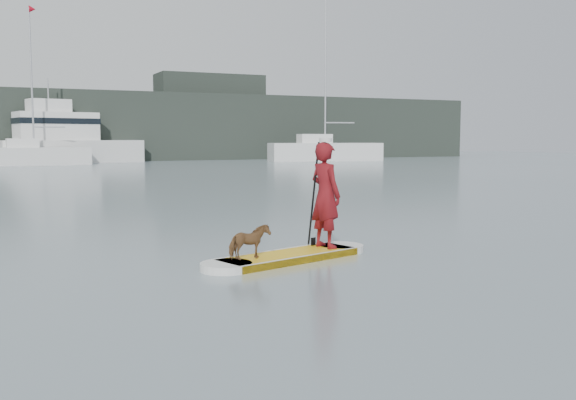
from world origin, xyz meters
name	(u,v)px	position (x,y,z in m)	size (l,w,h in m)	color
ground	(161,366)	(0.00, 0.00, 0.00)	(140.00, 140.00, 0.00)	slate
paddleboard	(288,257)	(3.09, 3.98, 0.06)	(3.20, 1.50, 0.12)	yellow
paddler	(325,195)	(3.91, 4.22, 1.03)	(0.66, 0.44, 1.82)	maroon
white_cap	(326,140)	(3.91, 4.22, 1.98)	(0.22, 0.22, 0.07)	silver
dog	(249,242)	(2.31, 3.75, 0.39)	(0.29, 0.64, 0.54)	brown
paddle	(313,207)	(3.81, 4.48, 0.80)	(0.12, 0.30, 2.00)	black
sailboat_d	(33,154)	(1.55, 45.41, 0.83)	(7.90, 2.64, 11.55)	silver
sailboat_f	(324,149)	(25.24, 44.25, 0.99)	(10.13, 4.75, 14.61)	silver
motor_yacht_a	(65,140)	(4.11, 48.72, 1.86)	(11.49, 5.49, 6.63)	silver
shore_mass	(7,126)	(0.00, 53.00, 3.00)	(90.00, 6.00, 6.00)	black
shore_building_east	(210,117)	(18.00, 54.00, 4.00)	(10.00, 4.00, 8.00)	black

